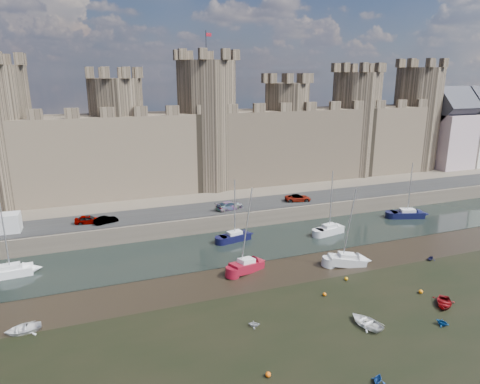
{
  "coord_description": "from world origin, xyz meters",
  "views": [
    {
      "loc": [
        -19.8,
        -28.28,
        23.26
      ],
      "look_at": [
        -1.24,
        22.0,
        8.37
      ],
      "focal_mm": 32.0,
      "sensor_mm": 36.0,
      "label": 1
    }
  ],
  "objects": [
    {
      "name": "ground",
      "position": [
        0.0,
        0.0,
        0.0
      ],
      "size": [
        160.0,
        160.0,
        0.0
      ],
      "primitive_type": "plane",
      "color": "black",
      "rests_on": "ground"
    },
    {
      "name": "water_channel",
      "position": [
        0.0,
        24.0,
        0.04
      ],
      "size": [
        160.0,
        12.0,
        0.08
      ],
      "primitive_type": "cube",
      "color": "black",
      "rests_on": "ground"
    },
    {
      "name": "quay",
      "position": [
        0.0,
        60.0,
        1.25
      ],
      "size": [
        160.0,
        60.0,
        2.5
      ],
      "primitive_type": "cube",
      "color": "#4C443A",
      "rests_on": "ground"
    },
    {
      "name": "road",
      "position": [
        0.0,
        34.0,
        2.55
      ],
      "size": [
        160.0,
        7.0,
        0.1
      ],
      "primitive_type": "cube",
      "color": "black",
      "rests_on": "quay"
    },
    {
      "name": "castle",
      "position": [
        -0.64,
        48.0,
        11.67
      ],
      "size": [
        108.5,
        11.0,
        29.0
      ],
      "color": "#42382B",
      "rests_on": "quay"
    },
    {
      "name": "car_0",
      "position": [
        -20.16,
        33.38,
        3.13
      ],
      "size": [
        3.9,
        2.02,
        1.27
      ],
      "primitive_type": "imported",
      "rotation": [
        0.0,
        0.0,
        1.43
      ],
      "color": "gray",
      "rests_on": "quay"
    },
    {
      "name": "car_1",
      "position": [
        -17.79,
        32.59,
        3.05
      ],
      "size": [
        3.53,
        2.13,
        1.1
      ],
      "primitive_type": "imported",
      "rotation": [
        0.0,
        0.0,
        1.88
      ],
      "color": "gray",
      "rests_on": "quay"
    },
    {
      "name": "car_2",
      "position": [
        0.93,
        32.62,
        3.17
      ],
      "size": [
        4.96,
        3.09,
        1.34
      ],
      "primitive_type": "imported",
      "rotation": [
        0.0,
        0.0,
        1.85
      ],
      "color": "gray",
      "rests_on": "quay"
    },
    {
      "name": "car_3",
      "position": [
        13.15,
        32.88,
        3.1
      ],
      "size": [
        4.69,
        2.97,
        1.21
      ],
      "primitive_type": "imported",
      "rotation": [
        0.0,
        0.0,
        1.33
      ],
      "color": "gray",
      "rests_on": "quay"
    },
    {
      "name": "sailboat_0",
      "position": [
        -29.33,
        24.48,
        0.73
      ],
      "size": [
        4.95,
        2.14,
        9.08
      ],
      "rotation": [
        0.0,
        0.0,
        0.05
      ],
      "color": "white",
      "rests_on": "ground"
    },
    {
      "name": "sailboat_1",
      "position": [
        -0.66,
        25.77,
        0.74
      ],
      "size": [
        4.74,
        2.55,
        9.0
      ],
      "rotation": [
        0.0,
        0.0,
        0.19
      ],
      "color": "black",
      "rests_on": "ground"
    },
    {
      "name": "sailboat_2",
      "position": [
        13.53,
        23.42,
        0.78
      ],
      "size": [
        4.7,
        2.53,
        9.61
      ],
      "rotation": [
        0.0,
        0.0,
        0.19
      ],
      "color": "silver",
      "rests_on": "ground"
    },
    {
      "name": "sailboat_3",
      "position": [
        29.76,
        25.48,
        0.73
      ],
      "size": [
        5.67,
        3.56,
        9.28
      ],
      "rotation": [
        0.0,
        0.0,
        -0.31
      ],
      "color": "black",
      "rests_on": "ground"
    },
    {
      "name": "sailboat_4",
      "position": [
        -2.57,
        16.12,
        0.77
      ],
      "size": [
        4.83,
        3.29,
        10.52
      ],
      "rotation": [
        0.0,
        0.0,
        0.38
      ],
      "color": "maroon",
      "rests_on": "ground"
    },
    {
      "name": "sailboat_5",
      "position": [
        9.85,
        13.36,
        0.72
      ],
      "size": [
        4.92,
        2.86,
        9.98
      ],
      "rotation": [
        0.0,
        0.0,
        -0.24
      ],
      "color": "silver",
      "rests_on": "ground"
    },
    {
      "name": "dinghy_1",
      "position": [
        -0.01,
        -5.65,
        0.33
      ],
      "size": [
        1.67,
        1.63,
        0.67
      ],
      "primitive_type": "imported",
      "rotation": [
        1.57,
        0.0,
        2.22
      ],
      "color": "navy",
      "rests_on": "ground"
    },
    {
      "name": "dinghy_2",
      "position": [
        3.99,
        1.31,
        0.36
      ],
      "size": [
        3.16,
        3.93,
        0.72
      ],
      "primitive_type": "imported",
      "rotation": [
        1.57,
        0.0,
        3.35
      ],
      "color": "silver",
      "rests_on": "ground"
    },
    {
      "name": "dinghy_3",
      "position": [
        -6.16,
        4.81,
        0.31
      ],
      "size": [
        1.53,
        1.47,
        0.62
      ],
      "primitive_type": "imported",
      "rotation": [
        1.57,
        0.0,
        1.04
      ],
      "color": "silver",
      "rests_on": "ground"
    },
    {
      "name": "dinghy_4",
      "position": [
        13.75,
        1.51,
        0.32
      ],
      "size": [
        3.78,
        3.81,
        0.65
      ],
      "primitive_type": "imported",
      "rotation": [
        1.57,
        0.0,
        5.52
      ],
      "color": "maroon",
      "rests_on": "ground"
    },
    {
      "name": "dinghy_5",
      "position": [
        10.79,
        -1.25,
        0.33
      ],
      "size": [
        1.48,
        1.57,
        0.66
      ],
      "primitive_type": "imported",
      "rotation": [
        1.57,
        0.0,
        0.38
      ],
      "color": "#144C8A",
      "rests_on": "ground"
    },
    {
      "name": "dinghy_6",
      "position": [
        -26.69,
        11.37,
        0.33
      ],
      "size": [
        3.37,
        2.56,
        0.65
      ],
      "primitive_type": "imported",
      "rotation": [
        1.57,
        0.0,
        4.82
      ],
      "color": "silver",
      "rests_on": "ground"
    },
    {
      "name": "dinghy_7",
      "position": [
        20.83,
        10.8,
        0.32
      ],
      "size": [
        1.53,
        1.44,
        0.65
      ],
      "primitive_type": "imported",
      "rotation": [
        1.57,
        0.0,
        1.96
      ],
      "color": "black",
      "rests_on": "ground"
    },
    {
      "name": "buoy_1",
      "position": [
        3.18,
        7.55,
        0.21
      ],
      "size": [
        0.42,
        0.42,
        0.42
      ],
      "primitive_type": "sphere",
      "color": "#D26009",
      "rests_on": "ground"
    },
    {
      "name": "buoy_3",
      "position": [
        7.47,
        9.86,
        0.21
      ],
      "size": [
        0.42,
        0.42,
        0.42
      ],
      "primitive_type": "sphere",
      "color": "orange",
      "rests_on": "ground"
    },
    {
      "name": "buoy_4",
      "position": [
        -7.75,
        -2.07,
        0.23
      ],
      "size": [
        0.46,
        0.46,
        0.46
      ],
      "primitive_type": "sphere",
      "color": "#E05609",
      "rests_on": "ground"
    },
    {
      "name": "buoy_5",
      "position": [
        13.36,
        4.37,
        0.23
      ],
      "size": [
        0.46,
        0.46,
        0.46
      ],
      "primitive_type": "sphere",
      "color": "orange",
      "rests_on": "ground"
    }
  ]
}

